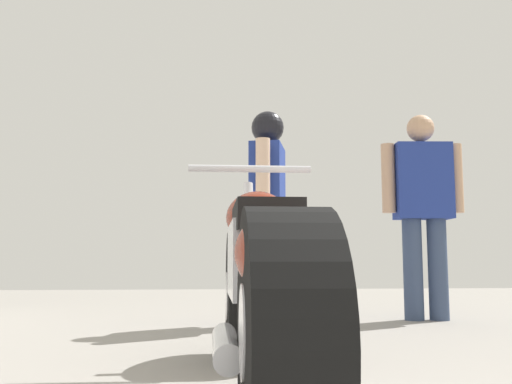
{
  "coord_description": "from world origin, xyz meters",
  "views": [
    {
      "loc": [
        -0.63,
        0.17,
        0.51
      ],
      "look_at": [
        -0.38,
        3.3,
        0.89
      ],
      "focal_mm": 39.83,
      "sensor_mm": 36.0,
      "label": 1
    }
  ],
  "objects": [
    {
      "name": "ground_plane",
      "position": [
        0.0,
        3.0,
        0.0
      ],
      "size": [
        14.43,
        14.43,
        0.0
      ],
      "primitive_type": "plane",
      "color": "gray"
    },
    {
      "name": "motorcycle_maroon_cruiser",
      "position": [
        -0.43,
        2.36,
        0.41
      ],
      "size": [
        0.63,
        2.13,
        1.0
      ],
      "color": "black",
      "rests_on": "ground_plane"
    },
    {
      "name": "mechanic_in_blue",
      "position": [
        1.22,
        4.95,
        1.01
      ],
      "size": [
        0.72,
        0.29,
        1.79
      ],
      "color": "#384766",
      "rests_on": "ground_plane"
    },
    {
      "name": "mechanic_with_helmet",
      "position": [
        -0.18,
        4.65,
        1.02
      ],
      "size": [
        0.34,
        0.67,
        1.71
      ],
      "color": "#2D3851",
      "rests_on": "ground_plane"
    }
  ]
}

